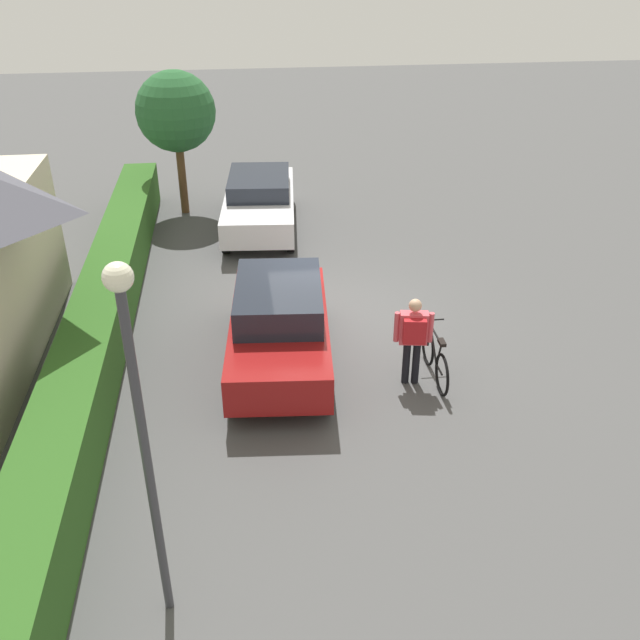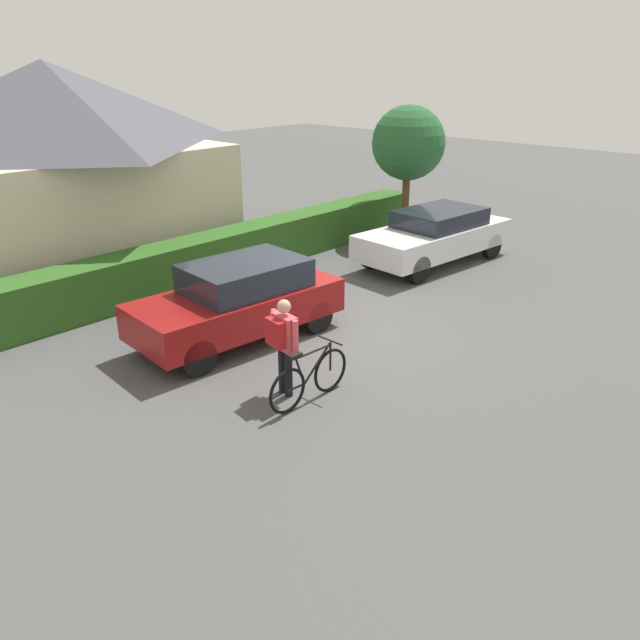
# 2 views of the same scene
# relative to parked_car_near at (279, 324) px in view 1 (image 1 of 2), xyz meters

# --- Properties ---
(ground_plane) EXTENTS (60.00, 60.00, 0.00)m
(ground_plane) POSITION_rel_parked_car_near_xyz_m (1.49, -1.21, -0.80)
(ground_plane) COLOR #4A4A4A
(hedge_row) EXTENTS (15.71, 0.90, 1.09)m
(hedge_row) POSITION_rel_parked_car_near_xyz_m (1.49, 3.27, -0.26)
(hedge_row) COLOR #2C591E
(hedge_row) RESTS_ON ground
(parked_car_near) EXTENTS (4.16, 2.04, 1.51)m
(parked_car_near) POSITION_rel_parked_car_near_xyz_m (0.00, 0.00, 0.00)
(parked_car_near) COLOR maroon
(parked_car_near) RESTS_ON ground
(parked_car_far) EXTENTS (4.62, 2.14, 1.41)m
(parked_car_far) POSITION_rel_parked_car_near_xyz_m (6.66, 0.00, -0.04)
(parked_car_far) COLOR silver
(parked_car_far) RESTS_ON ground
(bicycle) EXTENTS (1.69, 0.50, 0.93)m
(bicycle) POSITION_rel_parked_car_near_xyz_m (-0.84, -2.64, -0.40)
(bicycle) COLOR black
(bicycle) RESTS_ON ground
(person_rider) EXTENTS (0.40, 0.65, 1.63)m
(person_rider) POSITION_rel_parked_car_near_xyz_m (-0.96, -2.19, 0.19)
(person_rider) COLOR black
(person_rider) RESTS_ON ground
(street_lamp) EXTENTS (0.28, 0.28, 4.40)m
(street_lamp) POSITION_rel_parked_car_near_xyz_m (-5.08, 1.70, 2.03)
(street_lamp) COLOR #38383D
(street_lamp) RESTS_ON ground
(tree_kerbside) EXTENTS (2.09, 2.09, 3.83)m
(tree_kerbside) POSITION_rel_parked_car_near_xyz_m (8.14, 2.04, 1.96)
(tree_kerbside) COLOR brown
(tree_kerbside) RESTS_ON ground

